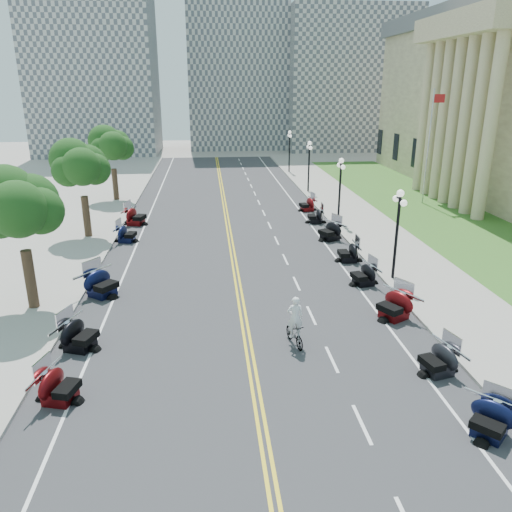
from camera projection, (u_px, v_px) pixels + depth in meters
name	position (u px, v px, depth m)	size (l,w,h in m)	color
ground	(244.00, 318.00, 23.18)	(160.00, 160.00, 0.00)	gray
road	(232.00, 251.00, 32.60)	(16.00, 90.00, 0.01)	#333335
centerline_yellow_a	(230.00, 251.00, 32.58)	(0.12, 90.00, 0.00)	yellow
centerline_yellow_b	(234.00, 251.00, 32.61)	(0.12, 90.00, 0.00)	yellow
edge_line_north	(328.00, 248.00, 33.18)	(0.12, 90.00, 0.00)	white
edge_line_south	(133.00, 254.00, 32.00)	(0.12, 90.00, 0.00)	white
lane_dash_4	(362.00, 424.00, 15.95)	(0.12, 2.00, 0.00)	white
lane_dash_5	(332.00, 359.00, 19.71)	(0.12, 2.00, 0.00)	white
lane_dash_6	(311.00, 315.00, 23.48)	(0.12, 2.00, 0.00)	white
lane_dash_7	(297.00, 283.00, 27.24)	(0.12, 2.00, 0.00)	white
lane_dash_8	(285.00, 259.00, 31.01)	(0.12, 2.00, 0.00)	white
lane_dash_9	(277.00, 240.00, 34.77)	(0.12, 2.00, 0.00)	white
lane_dash_10	(270.00, 225.00, 38.54)	(0.12, 2.00, 0.00)	white
lane_dash_11	(264.00, 213.00, 42.30)	(0.12, 2.00, 0.00)	white
lane_dash_12	(259.00, 202.00, 46.07)	(0.12, 2.00, 0.00)	white
lane_dash_13	(255.00, 194.00, 49.83)	(0.12, 2.00, 0.00)	white
lane_dash_14	(251.00, 186.00, 53.60)	(0.12, 2.00, 0.00)	white
lane_dash_15	(248.00, 179.00, 57.36)	(0.12, 2.00, 0.00)	white
lane_dash_16	(245.00, 173.00, 61.13)	(0.12, 2.00, 0.00)	white
lane_dash_17	(243.00, 168.00, 64.89)	(0.12, 2.00, 0.00)	white
lane_dash_18	(241.00, 164.00, 68.66)	(0.12, 2.00, 0.00)	white
lane_dash_19	(239.00, 160.00, 72.42)	(0.12, 2.00, 0.00)	white
sidewalk_north	(388.00, 245.00, 33.54)	(5.00, 90.00, 0.15)	#9E9991
sidewalk_south	(67.00, 255.00, 31.60)	(5.00, 90.00, 0.15)	#9E9991
lawn	(436.00, 214.00, 41.73)	(9.00, 60.00, 0.10)	#356023
distant_block_a	(95.00, 66.00, 75.66)	(18.00, 14.00, 26.00)	gray
distant_block_b	(237.00, 55.00, 82.69)	(16.00, 12.00, 30.00)	gray
distant_block_c	(346.00, 81.00, 82.83)	(20.00, 14.00, 22.00)	gray
street_lamp_2	(397.00, 235.00, 26.90)	(0.50, 1.20, 4.90)	black
street_lamp_3	(340.00, 191.00, 38.20)	(0.50, 1.20, 4.90)	black
street_lamp_4	(309.00, 167.00, 49.49)	(0.50, 1.20, 4.90)	black
street_lamp_5	(289.00, 152.00, 60.79)	(0.50, 1.20, 4.90)	black
flagpole	(428.00, 148.00, 43.93)	(1.10, 0.20, 10.00)	silver
tree_2	(20.00, 214.00, 22.60)	(4.80, 4.80, 9.20)	#235619
tree_3	(81.00, 171.00, 33.90)	(4.80, 4.80, 9.20)	#235619
tree_4	(112.00, 149.00, 45.19)	(4.80, 4.80, 9.20)	#235619
motorcycle_n_3	(491.00, 418.00, 15.25)	(1.77, 1.77, 1.24)	black
motorcycle_n_4	(439.00, 358.00, 18.58)	(1.81, 1.81, 1.26)	black
motorcycle_n_5	(394.00, 304.00, 22.99)	(2.03, 2.03, 1.42)	#590A0C
motorcycle_n_6	(364.00, 274.00, 26.92)	(1.81, 1.81, 1.27)	black
motorcycle_n_7	(348.00, 251.00, 30.48)	(1.85, 1.85, 1.30)	black
motorcycle_n_8	(330.00, 230.00, 34.73)	(2.02, 2.02, 1.41)	black
motorcycle_n_9	(315.00, 215.00, 39.04)	(1.81, 1.81, 1.26)	black
motorcycle_n_10	(307.00, 204.00, 42.82)	(1.82, 1.82, 1.27)	#590A0C
motorcycle_s_4	(59.00, 385.00, 16.93)	(1.84, 1.84, 1.29)	#590A0C
motorcycle_s_5	(79.00, 334.00, 20.31)	(1.98, 1.98, 1.38)	black
motorcycle_s_6	(101.00, 282.00, 25.44)	(2.14, 2.14, 1.50)	black
motorcycle_s_8	(126.00, 233.00, 34.31)	(1.84, 1.84, 1.29)	black
motorcycle_s_9	(135.00, 215.00, 38.52)	(2.13, 2.13, 1.49)	#590A0C
bicycle	(294.00, 334.00, 20.67)	(0.47, 1.67, 1.00)	#A51414
cyclist_rider	(295.00, 303.00, 20.21)	(0.67, 0.44, 1.83)	white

